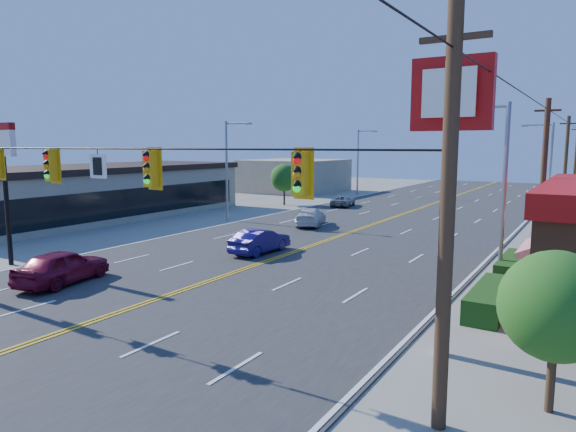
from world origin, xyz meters
The scene contains 21 objects.
ground centered at (0.00, 0.00, 0.00)m, with size 160.00×160.00×0.00m, color gray.
road centered at (0.00, 20.00, 0.03)m, with size 20.00×120.00×0.06m, color #2D2D30.
signal_span centered at (-0.12, 0.00, 4.89)m, with size 24.32×0.34×9.00m.
kfc_pylon centered at (11.00, 4.00, 6.04)m, with size 2.20×0.36×8.50m.
strip_mall centered at (-22.00, 18.00, 2.25)m, with size 10.40×26.40×4.40m.
pizza_hut_sign centered at (-11.00, 4.00, 5.18)m, with size 1.90×0.30×6.85m.
streetlight_se centered at (10.79, 14.00, 4.51)m, with size 2.55×0.25×8.00m.
streetlight_ne centered at (10.79, 38.00, 4.51)m, with size 2.55×0.25×8.00m.
streetlight_sw centered at (-10.79, 22.00, 4.51)m, with size 2.55×0.25×8.00m.
streetlight_nw centered at (-10.79, 48.00, 4.51)m, with size 2.55×0.25×8.00m.
utility_pole_near centered at (12.20, 18.00, 4.20)m, with size 0.28×0.28×8.40m, color #47301E.
utility_pole_mid centered at (12.20, 36.00, 4.20)m, with size 0.28×0.28×8.40m, color #47301E.
utility_pole_far centered at (12.20, 54.00, 4.20)m, with size 0.28×0.28×8.40m, color #47301E.
tree_kfc_rear centered at (13.50, 22.00, 2.93)m, with size 2.94×2.94×4.41m.
tree_kfc_front centered at (14.00, 2.00, 2.51)m, with size 2.52×2.52×3.78m.
tree_west centered at (-13.00, 34.00, 2.79)m, with size 2.80×2.80×4.20m.
bld_west_far centered at (-20.00, 48.00, 2.10)m, with size 11.00×12.00×4.20m, color tan.
car_magenta centered at (-5.28, 2.99, 0.76)m, with size 1.80×4.48×1.52m, color maroon.
car_blue centered at (-1.52, 12.86, 0.68)m, with size 1.45×4.15×1.37m, color #170F5B.
car_white centered at (-3.92, 23.10, 0.67)m, with size 1.86×4.59×1.33m, color silver.
car_silver centered at (-7.08, 35.59, 0.56)m, with size 1.84×3.99×1.11m, color gray.
Camera 1 is at (14.64, -10.64, 6.10)m, focal length 32.00 mm.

